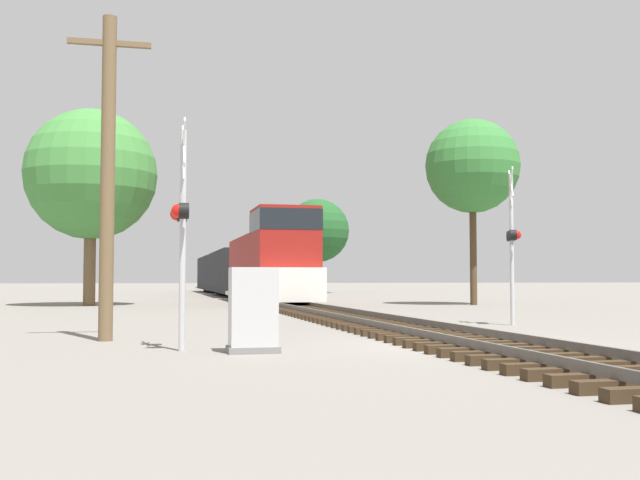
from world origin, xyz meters
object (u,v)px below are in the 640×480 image
(freight_train, at_px, (237,271))
(tree_far_right, at_px, (472,167))
(crossing_signal_far, at_px, (513,238))
(utility_pole, at_px, (108,172))
(tree_mid_background, at_px, (91,175))
(crossing_signal_near, at_px, (181,220))
(tree_deep_background, at_px, (317,231))
(relay_cabinet, at_px, (253,310))

(freight_train, relative_size, tree_far_right, 5.05)
(crossing_signal_far, bearing_deg, utility_pole, 125.12)
(freight_train, xyz_separation_m, tree_mid_background, (-9.10, -16.15, 4.60))
(freight_train, bearing_deg, crossing_signal_near, -97.85)
(utility_pole, xyz_separation_m, tree_deep_background, (16.05, 51.06, 2.12))
(freight_train, xyz_separation_m, tree_deep_background, (8.98, 13.27, 3.90))
(tree_far_right, distance_m, tree_deep_background, 32.52)
(crossing_signal_near, distance_m, utility_pole, 3.26)
(utility_pole, relative_size, tree_deep_background, 0.82)
(tree_far_right, relative_size, tree_mid_background, 0.98)
(crossing_signal_near, height_order, tree_far_right, tree_far_right)
(utility_pole, relative_size, tree_far_right, 0.75)
(crossing_signal_far, xyz_separation_m, tree_mid_background, (-13.24, 18.60, 3.97))
(freight_train, xyz_separation_m, crossing_signal_far, (4.14, -34.74, 0.63))
(freight_train, xyz_separation_m, tree_far_right, (9.93, -19.21, 5.19))
(freight_train, xyz_separation_m, utility_pole, (-7.08, -37.79, 1.78))
(freight_train, relative_size, tree_deep_background, 5.49)
(crossing_signal_near, relative_size, utility_pole, 0.61)
(tree_far_right, bearing_deg, freight_train, 117.32)
(freight_train, bearing_deg, tree_deep_background, 55.92)
(crossing_signal_far, height_order, tree_deep_background, tree_deep_background)
(crossing_signal_far, height_order, utility_pole, utility_pole)
(relay_cabinet, height_order, tree_far_right, tree_far_right)
(crossing_signal_far, bearing_deg, relay_cabinet, 146.57)
(crossing_signal_near, bearing_deg, relay_cabinet, 64.59)
(relay_cabinet, bearing_deg, tree_far_right, 56.90)
(tree_mid_background, relative_size, tree_deep_background, 1.11)
(tree_mid_background, bearing_deg, utility_pole, -84.65)
(freight_train, height_order, crossing_signal_near, freight_train)
(crossing_signal_far, relative_size, tree_far_right, 0.48)
(relay_cabinet, bearing_deg, tree_mid_background, 100.96)
(freight_train, bearing_deg, relay_cabinet, -95.97)
(crossing_signal_far, distance_m, tree_far_right, 17.19)
(tree_far_right, bearing_deg, tree_mid_background, 170.85)
(tree_mid_background, xyz_separation_m, tree_deep_background, (18.08, 29.41, -0.70))
(freight_train, xyz_separation_m, relay_cabinet, (-4.29, -41.01, -1.13))
(freight_train, bearing_deg, crossing_signal_far, -83.20)
(crossing_signal_far, xyz_separation_m, tree_deep_background, (4.84, 48.01, 3.27))
(tree_far_right, distance_m, tree_mid_background, 19.28)
(relay_cabinet, xyz_separation_m, tree_far_right, (14.21, 21.80, 6.32))
(tree_far_right, xyz_separation_m, tree_deep_background, (-0.95, 32.48, -1.29))
(freight_train, distance_m, utility_pole, 38.49)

